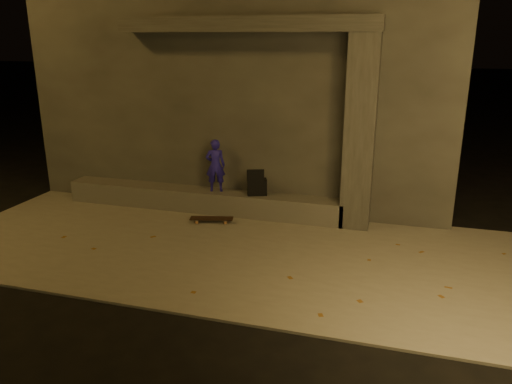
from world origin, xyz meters
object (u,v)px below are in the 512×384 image
(column, at_px, (360,134))
(backpack, at_px, (257,186))
(skateboarder, at_px, (215,165))
(skateboard, at_px, (212,219))

(column, xyz_separation_m, backpack, (-1.98, -0.00, -1.16))
(skateboarder, distance_m, backpack, 0.96)
(column, xyz_separation_m, skateboarder, (-2.87, 0.00, -0.80))
(column, distance_m, skateboard, 3.29)
(column, distance_m, skateboarder, 2.98)
(skateboarder, xyz_separation_m, skateboard, (0.14, -0.65, -0.92))
(backpack, xyz_separation_m, skateboard, (-0.75, -0.65, -0.56))
(skateboarder, distance_m, skateboard, 1.13)
(skateboard, bearing_deg, backpack, 27.36)
(skateboarder, bearing_deg, skateboard, 85.52)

